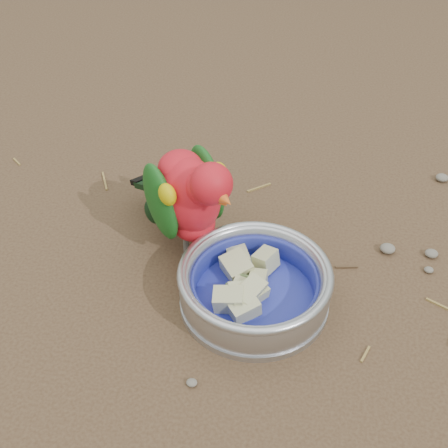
# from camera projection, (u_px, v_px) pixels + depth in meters

# --- Properties ---
(ground) EXTENTS (60.00, 60.00, 0.00)m
(ground) POSITION_uv_depth(u_px,v_px,m) (235.00, 299.00, 0.86)
(ground) COLOR #4E3825
(food_bowl) EXTENTS (0.20, 0.20, 0.02)m
(food_bowl) POSITION_uv_depth(u_px,v_px,m) (254.00, 299.00, 0.85)
(food_bowl) COLOR #B2B2BA
(food_bowl) RESTS_ON ground
(bowl_wall) EXTENTS (0.20, 0.20, 0.04)m
(bowl_wall) POSITION_uv_depth(u_px,v_px,m) (255.00, 283.00, 0.83)
(bowl_wall) COLOR #B2B2BA
(bowl_wall) RESTS_ON food_bowl
(fruit_wedges) EXTENTS (0.12, 0.12, 0.03)m
(fruit_wedges) POSITION_uv_depth(u_px,v_px,m) (255.00, 287.00, 0.84)
(fruit_wedges) COLOR #C2C08B
(fruit_wedges) RESTS_ON food_bowl
(lory_parrot) EXTENTS (0.23, 0.23, 0.18)m
(lory_parrot) POSITION_uv_depth(u_px,v_px,m) (190.00, 204.00, 0.88)
(lory_parrot) COLOR red
(lory_parrot) RESTS_ON ground
(ground_debris) EXTENTS (0.90, 0.80, 0.01)m
(ground_debris) POSITION_uv_depth(u_px,v_px,m) (238.00, 292.00, 0.87)
(ground_debris) COLOR olive
(ground_debris) RESTS_ON ground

